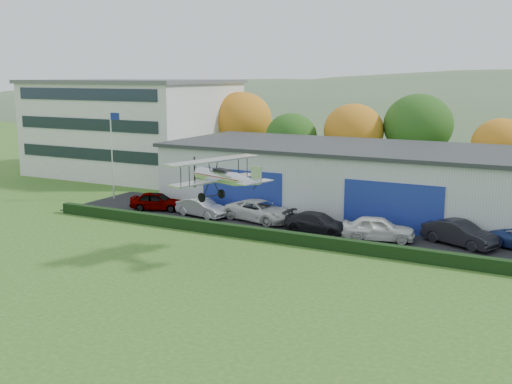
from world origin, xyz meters
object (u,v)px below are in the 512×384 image
at_px(office_block, 134,127).
at_px(car_3, 318,223).
at_px(car_5, 460,233).
at_px(car_0, 157,201).
at_px(flagpole, 113,146).
at_px(hangar, 413,183).
at_px(car_1, 202,207).
at_px(car_2, 260,211).
at_px(biplane, 223,176).
at_px(car_4, 378,228).

bearing_deg(office_block, car_3, -28.59).
bearing_deg(car_5, car_0, 114.68).
bearing_deg(flagpole, hangar, 13.51).
relative_size(flagpole, car_1, 1.84).
bearing_deg(car_2, office_block, 70.77).
bearing_deg(hangar, flagpole, -166.49).
bearing_deg(car_1, flagpole, 89.34).
distance_m(hangar, office_block, 33.84).
xyz_separation_m(flagpole, car_1, (10.45, -2.03, -4.02)).
distance_m(office_block, car_1, 24.30).
height_order(hangar, flagpole, flagpole).
bearing_deg(biplane, hangar, 82.67).
xyz_separation_m(car_3, car_5, (9.25, 1.35, 0.09)).
height_order(car_2, biplane, biplane).
distance_m(car_4, car_5, 5.16).
relative_size(office_block, car_5, 4.25).
bearing_deg(car_5, office_block, 92.65).
bearing_deg(office_block, car_5, -20.60).
bearing_deg(car_5, car_2, 113.41).
bearing_deg(flagpole, car_5, -2.30).
xyz_separation_m(office_block, flagpole, (8.12, -13.00, -0.43)).
height_order(car_4, biplane, biplane).
height_order(car_0, car_1, car_0).
height_order(office_block, biplane, office_block).
height_order(car_1, car_3, car_1).
xyz_separation_m(hangar, car_0, (-18.89, -7.76, -1.86)).
bearing_deg(car_5, flagpole, 110.95).
bearing_deg(car_2, car_3, -91.84).
distance_m(office_block, car_0, 20.91).
bearing_deg(car_0, car_1, -110.66).
relative_size(office_block, car_3, 4.21).
relative_size(office_block, car_1, 4.73).
bearing_deg(car_1, biplane, -129.84).
xyz_separation_m(car_2, car_4, (9.47, -1.17, 0.03)).
relative_size(car_0, car_2, 0.78).
relative_size(flagpole, car_2, 1.43).
xyz_separation_m(hangar, car_1, (-14.44, -8.01, -1.89)).
bearing_deg(car_0, office_block, 26.25).
xyz_separation_m(car_1, car_5, (19.20, 0.84, 0.08)).
bearing_deg(car_3, flagpole, 86.84).
bearing_deg(car_4, office_block, 50.69).
xyz_separation_m(car_3, car_4, (4.23, 0.14, 0.10)).
distance_m(car_1, car_3, 9.96).
bearing_deg(flagpole, car_2, -4.64).
xyz_separation_m(office_block, car_2, (23.28, -14.23, -4.39)).
relative_size(hangar, car_3, 8.29).
distance_m(office_block, car_5, 40.58).
height_order(car_1, car_4, car_4).
xyz_separation_m(flagpole, car_5, (29.65, -1.19, -3.94)).
distance_m(hangar, car_5, 8.79).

